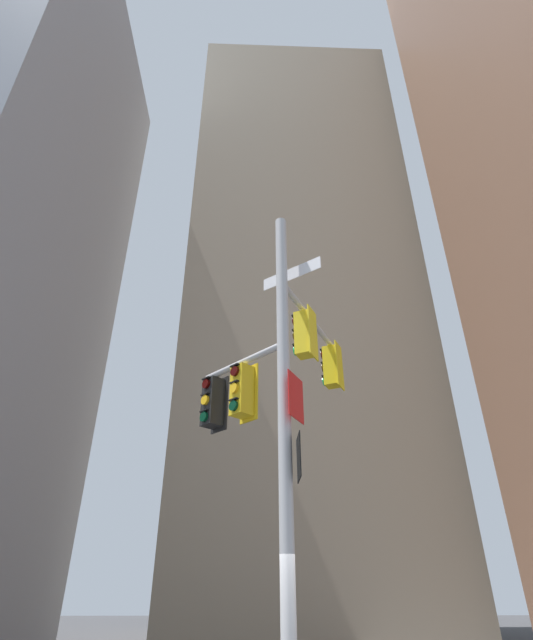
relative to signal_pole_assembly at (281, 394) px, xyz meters
The scene contains 2 objects.
building_mid_block 29.29m from the signal_pole_assembly, 83.12° to the left, with size 15.43×15.43×44.35m, color tan.
signal_pole_assembly is the anchor object (origin of this frame).
Camera 1 is at (-0.58, -7.90, 1.95)m, focal length 27.05 mm.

